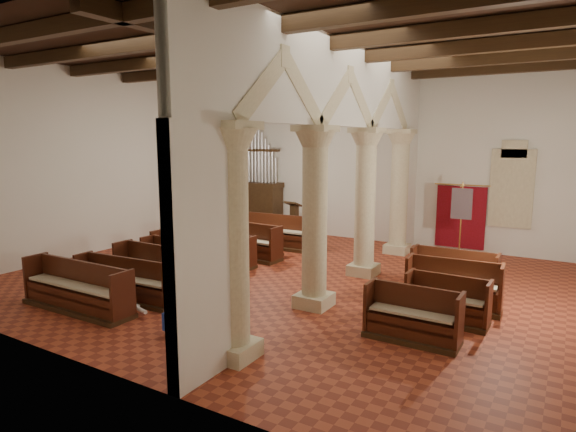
# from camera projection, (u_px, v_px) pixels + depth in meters

# --- Properties ---
(floor) EXTENTS (14.00, 14.00, 0.00)m
(floor) POSITION_uv_depth(u_px,v_px,m) (281.00, 278.00, 13.15)
(floor) COLOR #973A21
(floor) RESTS_ON ground
(ceiling) EXTENTS (14.00, 14.00, 0.00)m
(ceiling) POSITION_uv_depth(u_px,v_px,m) (280.00, 50.00, 12.18)
(ceiling) COLOR black
(ceiling) RESTS_ON wall_back
(wall_back) EXTENTS (14.00, 0.02, 6.00)m
(wall_back) POSITION_uv_depth(u_px,v_px,m) (365.00, 160.00, 17.76)
(wall_back) COLOR white
(wall_back) RESTS_ON floor
(wall_front) EXTENTS (14.00, 0.02, 6.00)m
(wall_front) POSITION_uv_depth(u_px,v_px,m) (82.00, 189.00, 7.57)
(wall_front) COLOR white
(wall_front) RESTS_ON floor
(wall_left) EXTENTS (0.02, 12.00, 6.00)m
(wall_left) POSITION_uv_depth(u_px,v_px,m) (104.00, 162.00, 16.18)
(wall_left) COLOR white
(wall_left) RESTS_ON floor
(ceiling_beams) EXTENTS (13.80, 11.80, 0.30)m
(ceiling_beams) POSITION_uv_depth(u_px,v_px,m) (280.00, 57.00, 12.21)
(ceiling_beams) COLOR #392612
(ceiling_beams) RESTS_ON wall_back
(arcade) EXTENTS (0.90, 11.90, 6.00)m
(arcade) POSITION_uv_depth(u_px,v_px,m) (344.00, 148.00, 11.67)
(arcade) COLOR beige
(arcade) RESTS_ON floor
(window_back) EXTENTS (1.00, 0.03, 2.20)m
(window_back) POSITION_uv_depth(u_px,v_px,m) (512.00, 188.00, 15.36)
(window_back) COLOR #306D57
(window_back) RESTS_ON wall_back
(pipe_organ) EXTENTS (2.10, 0.85, 4.40)m
(pipe_organ) POSITION_uv_depth(u_px,v_px,m) (257.00, 197.00, 19.86)
(pipe_organ) COLOR #392612
(pipe_organ) RESTS_ON floor
(lectern) EXTENTS (0.64, 0.66, 1.42)m
(lectern) POSITION_uv_depth(u_px,v_px,m) (294.00, 222.00, 18.51)
(lectern) COLOR #391D12
(lectern) RESTS_ON floor
(dossal_curtain) EXTENTS (1.80, 0.07, 2.17)m
(dossal_curtain) POSITION_uv_depth(u_px,v_px,m) (460.00, 217.00, 16.23)
(dossal_curtain) COLOR maroon
(dossal_curtain) RESTS_ON floor
(processional_banner) EXTENTS (0.58, 0.74, 2.55)m
(processional_banner) POSITION_uv_depth(u_px,v_px,m) (460.00, 240.00, 14.12)
(processional_banner) COLOR #392612
(processional_banner) RESTS_ON floor
(hymnal_box_a) EXTENTS (0.36, 0.30, 0.35)m
(hymnal_box_a) POSITION_uv_depth(u_px,v_px,m) (174.00, 322.00, 9.34)
(hymnal_box_a) COLOR navy
(hymnal_box_a) RESTS_ON floor
(hymnal_box_b) EXTENTS (0.40, 0.36, 0.33)m
(hymnal_box_b) POSITION_uv_depth(u_px,v_px,m) (150.00, 292.00, 11.14)
(hymnal_box_b) COLOR #17148E
(hymnal_box_b) RESTS_ON floor
(hymnal_box_c) EXTENTS (0.36, 0.30, 0.35)m
(hymnal_box_c) POSITION_uv_depth(u_px,v_px,m) (234.00, 263.00, 13.66)
(hymnal_box_c) COLOR navy
(hymnal_box_c) RESTS_ON floor
(tube_heater_a) EXTENTS (0.86, 0.09, 0.09)m
(tube_heater_a) POSITION_uv_depth(u_px,v_px,m) (125.00, 303.00, 10.70)
(tube_heater_a) COLOR silver
(tube_heater_a) RESTS_ON floor
(tube_heater_b) EXTENTS (0.88, 0.32, 0.09)m
(tube_heater_b) POSITION_uv_depth(u_px,v_px,m) (136.00, 307.00, 10.46)
(tube_heater_b) COLOR white
(tube_heater_b) RESTS_ON floor
(nave_pew_0) EXTENTS (3.02, 0.75, 1.08)m
(nave_pew_0) POSITION_uv_depth(u_px,v_px,m) (77.00, 295.00, 10.68)
(nave_pew_0) COLOR #392612
(nave_pew_0) RESTS_ON floor
(nave_pew_1) EXTENTS (2.89, 0.84, 0.98)m
(nave_pew_1) POSITION_uv_depth(u_px,v_px,m) (125.00, 286.00, 11.40)
(nave_pew_1) COLOR #392612
(nave_pew_1) RESTS_ON floor
(nave_pew_2) EXTENTS (2.89, 0.78, 1.10)m
(nave_pew_2) POSITION_uv_depth(u_px,v_px,m) (161.00, 276.00, 12.13)
(nave_pew_2) COLOR #392612
(nave_pew_2) RESTS_ON floor
(nave_pew_3) EXTENTS (3.27, 0.86, 1.05)m
(nave_pew_3) POSITION_uv_depth(u_px,v_px,m) (189.00, 268.00, 12.93)
(nave_pew_3) COLOR #392612
(nave_pew_3) RESTS_ON floor
(nave_pew_4) EXTENTS (2.95, 0.90, 1.12)m
(nave_pew_4) POSITION_uv_depth(u_px,v_px,m) (194.00, 261.00, 13.52)
(nave_pew_4) COLOR #392612
(nave_pew_4) RESTS_ON floor
(nave_pew_5) EXTENTS (2.73, 0.82, 0.98)m
(nave_pew_5) POSITION_uv_depth(u_px,v_px,m) (216.00, 253.00, 14.65)
(nave_pew_5) COLOR #392612
(nave_pew_5) RESTS_ON floor
(nave_pew_6) EXTENTS (2.88, 0.91, 1.11)m
(nave_pew_6) POSITION_uv_depth(u_px,v_px,m) (241.00, 246.00, 15.47)
(nave_pew_6) COLOR #392612
(nave_pew_6) RESTS_ON floor
(nave_pew_7) EXTENTS (2.67, 0.84, 1.00)m
(nave_pew_7) POSITION_uv_depth(u_px,v_px,m) (246.00, 243.00, 16.11)
(nave_pew_7) COLOR #392612
(nave_pew_7) RESTS_ON floor
(nave_pew_8) EXTENTS (3.27, 0.92, 1.15)m
(nave_pew_8) POSITION_uv_depth(u_px,v_px,m) (268.00, 236.00, 16.94)
(nave_pew_8) COLOR #392612
(nave_pew_8) RESTS_ON floor
(aisle_pew_0) EXTENTS (1.78, 0.70, 1.03)m
(aisle_pew_0) POSITION_uv_depth(u_px,v_px,m) (412.00, 323.00, 9.08)
(aisle_pew_0) COLOR #392612
(aisle_pew_0) RESTS_ON floor
(aisle_pew_1) EXTENTS (1.70, 0.69, 0.98)m
(aisle_pew_1) POSITION_uv_depth(u_px,v_px,m) (447.00, 307.00, 9.99)
(aisle_pew_1) COLOR #392612
(aisle_pew_1) RESTS_ON floor
(aisle_pew_2) EXTENTS (2.09, 0.85, 1.10)m
(aisle_pew_2) POSITION_uv_depth(u_px,v_px,m) (453.00, 292.00, 10.84)
(aisle_pew_2) COLOR #392612
(aisle_pew_2) RESTS_ON floor
(aisle_pew_3) EXTENTS (2.06, 0.70, 1.05)m
(aisle_pew_3) POSITION_uv_depth(u_px,v_px,m) (453.00, 278.00, 11.97)
(aisle_pew_3) COLOR #392612
(aisle_pew_3) RESTS_ON floor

